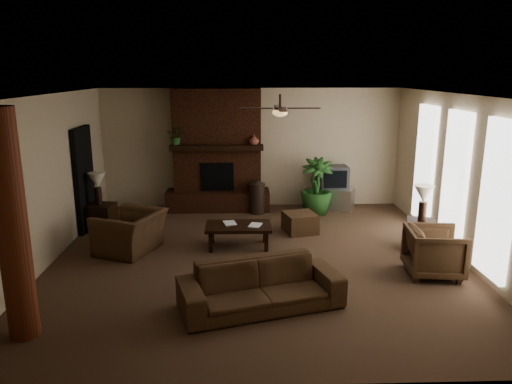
{
  "coord_description": "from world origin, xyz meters",
  "views": [
    {
      "loc": [
        -0.28,
        -7.87,
        3.17
      ],
      "look_at": [
        0.0,
        0.4,
        1.1
      ],
      "focal_mm": 33.91,
      "sensor_mm": 36.0,
      "label": 1
    }
  ],
  "objects_px": {
    "sofa": "(261,278)",
    "side_table_left": "(102,217)",
    "tv_stand": "(335,198)",
    "ottoman": "(300,223)",
    "floor_plant": "(316,198)",
    "floor_vase": "(257,195)",
    "lamp_right": "(424,196)",
    "armchair_left": "(130,225)",
    "side_table_right": "(420,235)",
    "coffee_table": "(238,228)",
    "armchair_right": "(435,250)",
    "log_column": "(12,227)",
    "lamp_left": "(97,182)"
  },
  "relations": [
    {
      "from": "sofa",
      "to": "side_table_left",
      "type": "distance_m",
      "value": 4.64
    },
    {
      "from": "tv_stand",
      "to": "side_table_left",
      "type": "relative_size",
      "value": 1.55
    },
    {
      "from": "ottoman",
      "to": "floor_plant",
      "type": "bearing_deg",
      "value": 68.07
    },
    {
      "from": "floor_vase",
      "to": "lamp_right",
      "type": "bearing_deg",
      "value": -40.04
    },
    {
      "from": "sofa",
      "to": "armchair_left",
      "type": "height_order",
      "value": "armchair_left"
    },
    {
      "from": "floor_plant",
      "to": "side_table_right",
      "type": "relative_size",
      "value": 2.33
    },
    {
      "from": "armchair_left",
      "to": "floor_vase",
      "type": "xyz_separation_m",
      "value": [
        2.37,
        2.34,
        -0.06
      ]
    },
    {
      "from": "ottoman",
      "to": "floor_plant",
      "type": "xyz_separation_m",
      "value": [
        0.52,
        1.3,
        0.16
      ]
    },
    {
      "from": "floor_vase",
      "to": "coffee_table",
      "type": "bearing_deg",
      "value": -101.0
    },
    {
      "from": "armchair_right",
      "to": "coffee_table",
      "type": "xyz_separation_m",
      "value": [
        -3.11,
        1.38,
        -0.05
      ]
    },
    {
      "from": "armchair_right",
      "to": "ottoman",
      "type": "bearing_deg",
      "value": 46.65
    },
    {
      "from": "log_column",
      "to": "ottoman",
      "type": "height_order",
      "value": "log_column"
    },
    {
      "from": "lamp_right",
      "to": "floor_vase",
      "type": "bearing_deg",
      "value": 139.96
    },
    {
      "from": "armchair_right",
      "to": "floor_vase",
      "type": "bearing_deg",
      "value": 43.0
    },
    {
      "from": "tv_stand",
      "to": "side_table_left",
      "type": "distance_m",
      "value": 5.29
    },
    {
      "from": "armchair_left",
      "to": "sofa",
      "type": "bearing_deg",
      "value": 66.69
    },
    {
      "from": "lamp_right",
      "to": "ottoman",
      "type": "bearing_deg",
      "value": 153.43
    },
    {
      "from": "side_table_left",
      "to": "lamp_left",
      "type": "relative_size",
      "value": 0.85
    },
    {
      "from": "lamp_left",
      "to": "lamp_right",
      "type": "height_order",
      "value": "same"
    },
    {
      "from": "coffee_table",
      "to": "tv_stand",
      "type": "bearing_deg",
      "value": 48.11
    },
    {
      "from": "log_column",
      "to": "floor_vase",
      "type": "bearing_deg",
      "value": 59.51
    },
    {
      "from": "log_column",
      "to": "sofa",
      "type": "xyz_separation_m",
      "value": [
        2.94,
        0.63,
        -0.97
      ]
    },
    {
      "from": "floor_vase",
      "to": "armchair_left",
      "type": "bearing_deg",
      "value": -135.37
    },
    {
      "from": "lamp_right",
      "to": "sofa",
      "type": "bearing_deg",
      "value": -144.47
    },
    {
      "from": "side_table_right",
      "to": "floor_vase",
      "type": "bearing_deg",
      "value": 139.99
    },
    {
      "from": "log_column",
      "to": "armchair_left",
      "type": "height_order",
      "value": "log_column"
    },
    {
      "from": "armchair_left",
      "to": "lamp_right",
      "type": "xyz_separation_m",
      "value": [
        5.26,
        -0.08,
        0.51
      ]
    },
    {
      "from": "tv_stand",
      "to": "floor_plant",
      "type": "distance_m",
      "value": 0.69
    },
    {
      "from": "side_table_left",
      "to": "side_table_right",
      "type": "bearing_deg",
      "value": -11.94
    },
    {
      "from": "tv_stand",
      "to": "floor_plant",
      "type": "bearing_deg",
      "value": -115.51
    },
    {
      "from": "floor_plant",
      "to": "side_table_left",
      "type": "bearing_deg",
      "value": -167.13
    },
    {
      "from": "log_column",
      "to": "floor_vase",
      "type": "xyz_separation_m",
      "value": [
        3.06,
        5.2,
        -0.97
      ]
    },
    {
      "from": "tv_stand",
      "to": "floor_vase",
      "type": "height_order",
      "value": "floor_vase"
    },
    {
      "from": "armchair_right",
      "to": "lamp_left",
      "type": "xyz_separation_m",
      "value": [
        -5.94,
        2.47,
        0.57
      ]
    },
    {
      "from": "log_column",
      "to": "floor_vase",
      "type": "height_order",
      "value": "log_column"
    },
    {
      "from": "armchair_right",
      "to": "sofa",
      "type": "bearing_deg",
      "value": 115.7
    },
    {
      "from": "log_column",
      "to": "lamp_left",
      "type": "height_order",
      "value": "log_column"
    },
    {
      "from": "lamp_left",
      "to": "tv_stand",
      "type": "bearing_deg",
      "value": 15.9
    },
    {
      "from": "sofa",
      "to": "floor_vase",
      "type": "bearing_deg",
      "value": 72.04
    },
    {
      "from": "coffee_table",
      "to": "tv_stand",
      "type": "relative_size",
      "value": 1.41
    },
    {
      "from": "armchair_left",
      "to": "floor_plant",
      "type": "bearing_deg",
      "value": 142.66
    },
    {
      "from": "log_column",
      "to": "side_table_left",
      "type": "xyz_separation_m",
      "value": [
        -0.16,
        4.07,
        -1.12
      ]
    },
    {
      "from": "armchair_right",
      "to": "lamp_right",
      "type": "bearing_deg",
      "value": -3.94
    },
    {
      "from": "armchair_left",
      "to": "side_table_right",
      "type": "distance_m",
      "value": 5.26
    },
    {
      "from": "sofa",
      "to": "log_column",
      "type": "bearing_deg",
      "value": 175.55
    },
    {
      "from": "ottoman",
      "to": "side_table_left",
      "type": "relative_size",
      "value": 1.09
    },
    {
      "from": "ottoman",
      "to": "floor_plant",
      "type": "height_order",
      "value": "floor_plant"
    },
    {
      "from": "lamp_left",
      "to": "sofa",
      "type": "bearing_deg",
      "value": -47.79
    },
    {
      "from": "side_table_left",
      "to": "sofa",
      "type": "bearing_deg",
      "value": -47.95
    },
    {
      "from": "armchair_left",
      "to": "side_table_right",
      "type": "relative_size",
      "value": 2.03
    }
  ]
}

